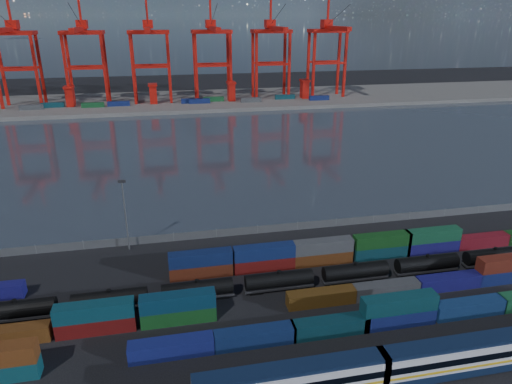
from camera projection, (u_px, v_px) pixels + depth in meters
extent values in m
plane|color=black|center=(288.00, 299.00, 84.61)|extent=(700.00, 700.00, 0.00)
plane|color=#2F3844|center=(218.00, 148.00, 180.48)|extent=(700.00, 700.00, 0.00)
cube|color=#514F4C|center=(196.00, 101.00, 276.00)|extent=(700.00, 70.00, 2.00)
cube|color=silver|center=(293.00, 382.00, 61.45)|extent=(27.04, 3.24, 4.11)
cube|color=#0D1A33|center=(293.00, 368.00, 60.61)|extent=(27.04, 2.92, 0.54)
cube|color=black|center=(293.00, 379.00, 61.29)|extent=(27.06, 3.34, 1.08)
cube|color=silver|center=(465.00, 355.00, 66.32)|extent=(27.04, 3.24, 4.11)
cube|color=#0D1A33|center=(462.00, 366.00, 67.11)|extent=(27.04, 3.31, 1.30)
cube|color=#0D1A33|center=(468.00, 342.00, 65.48)|extent=(27.04, 2.92, 0.54)
cube|color=gold|center=(464.00, 359.00, 66.64)|extent=(27.06, 3.34, 0.39)
cube|color=black|center=(465.00, 352.00, 66.17)|extent=(27.06, 3.34, 1.08)
cube|color=black|center=(403.00, 379.00, 65.55)|extent=(3.24, 2.16, 0.76)
cube|color=navy|center=(171.00, 348.00, 70.21)|extent=(13.06, 2.65, 2.83)
cube|color=#0F214F|center=(255.00, 337.00, 72.68)|extent=(13.06, 2.65, 2.83)
cube|color=#0B303A|center=(330.00, 326.00, 75.04)|extent=(13.06, 2.65, 2.83)
cube|color=navy|center=(397.00, 317.00, 77.30)|extent=(13.06, 2.65, 2.83)
cube|color=#0D3A43|center=(399.00, 303.00, 76.28)|extent=(13.06, 2.65, 2.83)
cube|color=navy|center=(469.00, 308.00, 79.85)|extent=(13.06, 2.65, 2.83)
cube|color=#5D3212|center=(9.00, 335.00, 72.98)|extent=(12.75, 2.59, 2.76)
cube|color=#5A0E0D|center=(96.00, 325.00, 75.50)|extent=(12.75, 2.59, 2.76)
cube|color=#0E3B49|center=(94.00, 311.00, 74.50)|extent=(12.75, 2.59, 2.76)
cube|color=#13481A|center=(179.00, 315.00, 78.03)|extent=(12.75, 2.59, 2.76)
cube|color=#0D2F47|center=(178.00, 301.00, 77.03)|extent=(12.75, 2.59, 2.76)
cube|color=#4C300F|center=(321.00, 297.00, 82.84)|extent=(12.75, 2.59, 2.76)
cube|color=#3C3D40|center=(386.00, 289.00, 85.22)|extent=(12.75, 2.59, 2.76)
cube|color=navy|center=(448.00, 282.00, 87.66)|extent=(12.75, 2.59, 2.76)
cube|color=navy|center=(506.00, 275.00, 90.03)|extent=(12.75, 2.59, 2.76)
cube|color=maroon|center=(509.00, 263.00, 89.03)|extent=(12.75, 2.59, 2.76)
cube|color=#501E10|center=(201.00, 270.00, 91.70)|extent=(12.66, 2.58, 2.74)
cube|color=#0F1D4C|center=(201.00, 258.00, 90.70)|extent=(12.66, 2.58, 2.74)
cube|color=#5B0F0D|center=(264.00, 264.00, 94.13)|extent=(12.66, 2.58, 2.74)
cube|color=navy|center=(264.00, 252.00, 93.14)|extent=(12.66, 2.58, 2.74)
cube|color=#542A10|center=(323.00, 257.00, 96.52)|extent=(12.66, 2.58, 2.74)
cube|color=#444649|center=(323.00, 246.00, 95.52)|extent=(12.66, 2.58, 2.74)
cube|color=#0C343F|center=(381.00, 251.00, 99.02)|extent=(12.66, 2.58, 2.74)
cube|color=#124517|center=(382.00, 240.00, 98.02)|extent=(12.66, 2.58, 2.74)
cube|color=navy|center=(431.00, 246.00, 101.26)|extent=(12.66, 2.58, 2.74)
cube|color=#155233|center=(433.00, 235.00, 100.27)|extent=(12.66, 2.58, 2.74)
cube|color=maroon|center=(482.00, 241.00, 103.65)|extent=(12.66, 2.58, 2.74)
cylinder|color=black|center=(16.00, 309.00, 78.00)|extent=(13.02, 2.91, 2.91)
cylinder|color=black|center=(14.00, 301.00, 77.42)|extent=(0.80, 0.80, 0.50)
cube|color=black|center=(18.00, 317.00, 78.58)|extent=(13.53, 2.00, 0.40)
cube|color=black|center=(46.00, 316.00, 79.57)|extent=(2.50, 1.80, 0.60)
cylinder|color=black|center=(110.00, 298.00, 80.91)|extent=(13.02, 2.91, 2.91)
cylinder|color=black|center=(109.00, 291.00, 80.33)|extent=(0.80, 0.80, 0.50)
cube|color=black|center=(111.00, 306.00, 81.49)|extent=(13.53, 2.00, 0.40)
cube|color=black|center=(85.00, 311.00, 80.79)|extent=(2.50, 1.80, 0.60)
cube|color=black|center=(137.00, 305.00, 82.48)|extent=(2.50, 1.80, 0.60)
cylinder|color=black|center=(197.00, 289.00, 83.81)|extent=(13.02, 2.91, 2.91)
cylinder|color=black|center=(197.00, 281.00, 83.23)|extent=(0.80, 0.80, 0.50)
cube|color=black|center=(198.00, 296.00, 84.39)|extent=(13.53, 2.00, 0.40)
cube|color=black|center=(173.00, 301.00, 83.69)|extent=(2.50, 1.80, 0.60)
cube|color=black|center=(222.00, 295.00, 85.38)|extent=(2.50, 1.80, 0.60)
cylinder|color=black|center=(279.00, 279.00, 86.72)|extent=(13.02, 2.91, 2.91)
cylinder|color=black|center=(279.00, 272.00, 86.14)|extent=(0.80, 0.80, 0.50)
cube|color=black|center=(279.00, 287.00, 87.30)|extent=(13.53, 2.00, 0.40)
cube|color=black|center=(256.00, 291.00, 86.60)|extent=(2.50, 1.80, 0.60)
cube|color=black|center=(301.00, 286.00, 88.29)|extent=(2.50, 1.80, 0.60)
cylinder|color=black|center=(355.00, 271.00, 89.63)|extent=(13.02, 2.91, 2.91)
cylinder|color=black|center=(356.00, 264.00, 89.04)|extent=(0.80, 0.80, 0.50)
cube|color=black|center=(355.00, 278.00, 90.21)|extent=(13.53, 2.00, 0.40)
cube|color=black|center=(333.00, 282.00, 89.51)|extent=(2.50, 1.80, 0.60)
cube|color=black|center=(376.00, 277.00, 91.20)|extent=(2.50, 1.80, 0.60)
cylinder|color=black|center=(427.00, 263.00, 92.53)|extent=(13.02, 2.91, 2.91)
cylinder|color=black|center=(428.00, 256.00, 91.95)|extent=(0.80, 0.80, 0.50)
cube|color=black|center=(426.00, 270.00, 93.11)|extent=(13.53, 2.00, 0.40)
cube|color=black|center=(405.00, 274.00, 92.41)|extent=(2.50, 1.80, 0.60)
cube|color=black|center=(445.00, 269.00, 94.10)|extent=(2.50, 1.80, 0.60)
cylinder|color=black|center=(494.00, 255.00, 95.44)|extent=(13.02, 2.91, 2.91)
cylinder|color=black|center=(496.00, 249.00, 94.86)|extent=(0.80, 0.80, 0.50)
cube|color=black|center=(493.00, 262.00, 96.02)|extent=(13.53, 2.00, 0.40)
cube|color=black|center=(473.00, 266.00, 95.32)|extent=(2.50, 1.80, 0.60)
cube|color=black|center=(511.00, 262.00, 97.01)|extent=(2.50, 1.80, 0.60)
cube|color=#595B5E|center=(258.00, 230.00, 109.82)|extent=(160.00, 0.06, 2.00)
cylinder|color=slate|center=(36.00, 249.00, 100.41)|extent=(0.12, 0.12, 2.20)
cylinder|color=slate|center=(83.00, 245.00, 102.28)|extent=(0.12, 0.12, 2.20)
cylinder|color=slate|center=(129.00, 241.00, 104.16)|extent=(0.12, 0.12, 2.20)
cylinder|color=slate|center=(174.00, 237.00, 106.03)|extent=(0.12, 0.12, 2.20)
cylinder|color=slate|center=(216.00, 233.00, 107.91)|extent=(0.12, 0.12, 2.20)
cylinder|color=slate|center=(258.00, 229.00, 109.78)|extent=(0.12, 0.12, 2.20)
cylinder|color=slate|center=(298.00, 226.00, 111.66)|extent=(0.12, 0.12, 2.20)
cylinder|color=slate|center=(336.00, 222.00, 113.53)|extent=(0.12, 0.12, 2.20)
cylinder|color=slate|center=(373.00, 219.00, 115.41)|extent=(0.12, 0.12, 2.20)
cylinder|color=slate|center=(410.00, 216.00, 117.28)|extent=(0.12, 0.12, 2.20)
cylinder|color=slate|center=(445.00, 212.00, 119.16)|extent=(0.12, 0.12, 2.20)
cylinder|color=slate|center=(479.00, 209.00, 121.03)|extent=(0.12, 0.12, 2.20)
cylinder|color=slate|center=(511.00, 206.00, 122.91)|extent=(0.12, 0.12, 2.20)
cylinder|color=slate|center=(126.00, 217.00, 99.83)|extent=(0.36, 0.36, 16.00)
cube|color=black|center=(122.00, 181.00, 96.83)|extent=(1.60, 0.40, 0.60)
cube|color=red|center=(3.00, 72.00, 249.72)|extent=(1.44, 1.44, 40.59)
cube|color=red|center=(37.00, 73.00, 243.56)|extent=(1.44, 1.44, 40.59)
cube|color=red|center=(41.00, 71.00, 253.44)|extent=(1.44, 1.44, 40.59)
cube|color=red|center=(16.00, 70.00, 240.96)|extent=(19.84, 1.26, 1.26)
cube|color=red|center=(21.00, 68.00, 250.84)|extent=(19.84, 1.26, 1.26)
cube|color=red|center=(12.00, 33.00, 239.29)|extent=(22.55, 12.63, 1.98)
cube|color=red|center=(5.00, 30.00, 228.75)|extent=(2.71, 43.29, 2.25)
cube|color=red|center=(13.00, 25.00, 241.11)|extent=(5.41, 7.22, 4.51)
cube|color=red|center=(9.00, 11.00, 237.02)|extent=(1.08, 1.08, 14.43)
cylinder|color=black|center=(1.00, 16.00, 224.49)|extent=(0.22, 37.12, 12.25)
cube|color=red|center=(66.00, 73.00, 246.40)|extent=(1.44, 1.44, 40.59)
cube|color=red|center=(70.00, 70.00, 256.28)|extent=(1.44, 1.44, 40.59)
cube|color=red|center=(105.00, 72.00, 250.12)|extent=(1.44, 1.44, 40.59)
cube|color=red|center=(107.00, 70.00, 260.00)|extent=(1.44, 1.44, 40.59)
cube|color=red|center=(85.00, 68.00, 247.52)|extent=(19.84, 1.26, 1.26)
cube|color=red|center=(88.00, 66.00, 257.40)|extent=(19.84, 1.26, 1.26)
cube|color=red|center=(82.00, 32.00, 245.85)|extent=(22.55, 12.63, 1.98)
cube|color=red|center=(78.00, 29.00, 235.31)|extent=(2.71, 43.29, 2.25)
cube|color=red|center=(82.00, 24.00, 247.67)|extent=(5.41, 7.22, 4.51)
cube|color=red|center=(80.00, 11.00, 243.58)|extent=(1.08, 1.08, 14.43)
cylinder|color=black|center=(76.00, 16.00, 231.05)|extent=(0.22, 37.12, 12.25)
cube|color=red|center=(133.00, 71.00, 252.96)|extent=(1.44, 1.44, 40.59)
cube|color=red|center=(134.00, 69.00, 262.84)|extent=(1.44, 1.44, 40.59)
cube|color=red|center=(169.00, 70.00, 256.68)|extent=(1.44, 1.44, 40.59)
cube|color=red|center=(169.00, 68.00, 266.56)|extent=(1.44, 1.44, 40.59)
cube|color=red|center=(151.00, 67.00, 254.08)|extent=(19.84, 1.26, 1.26)
cube|color=red|center=(151.00, 65.00, 263.97)|extent=(19.84, 1.26, 1.26)
cube|color=red|center=(148.00, 32.00, 252.41)|extent=(22.55, 12.63, 1.98)
cube|color=red|center=(148.00, 29.00, 241.88)|extent=(2.71, 43.29, 2.25)
cube|color=red|center=(148.00, 24.00, 254.24)|extent=(5.41, 7.22, 4.51)
cube|color=red|center=(147.00, 11.00, 250.14)|extent=(1.08, 1.08, 14.43)
cylinder|color=black|center=(147.00, 16.00, 237.61)|extent=(0.22, 37.12, 12.25)
cube|color=red|center=(196.00, 70.00, 259.52)|extent=(1.44, 1.44, 40.59)
cube|color=red|center=(195.00, 68.00, 269.40)|extent=(1.44, 1.44, 40.59)
cube|color=red|center=(231.00, 69.00, 263.24)|extent=(1.44, 1.44, 40.59)
cube|color=red|center=(228.00, 67.00, 273.12)|extent=(1.44, 1.44, 40.59)
cube|color=red|center=(214.00, 66.00, 260.65)|extent=(19.84, 1.26, 1.26)
cube|color=red|center=(211.00, 64.00, 270.53)|extent=(19.84, 1.26, 1.26)
cube|color=red|center=(211.00, 32.00, 258.97)|extent=(22.55, 12.63, 1.98)
cube|color=red|center=(213.00, 29.00, 248.44)|extent=(2.71, 43.29, 2.25)
cube|color=red|center=(210.00, 24.00, 260.80)|extent=(5.41, 7.22, 4.51)
cube|color=red|center=(210.00, 11.00, 256.70)|extent=(1.08, 1.08, 14.43)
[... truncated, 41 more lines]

